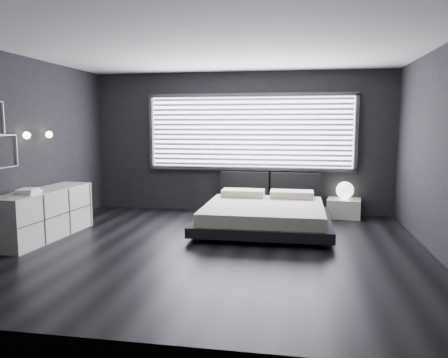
# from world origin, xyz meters

# --- Properties ---
(room) EXTENTS (6.04, 6.00, 2.80)m
(room) POSITION_xyz_m (0.00, 0.00, 1.40)
(room) COLOR black
(room) RESTS_ON ground
(window) EXTENTS (4.14, 0.09, 1.52)m
(window) POSITION_xyz_m (0.20, 2.70, 1.61)
(window) COLOR white
(window) RESTS_ON ground
(headboard) EXTENTS (1.96, 0.16, 0.52)m
(headboard) POSITION_xyz_m (0.61, 2.64, 0.57)
(headboard) COLOR black
(headboard) RESTS_ON ground
(sconce_near) EXTENTS (0.18, 0.11, 0.11)m
(sconce_near) POSITION_xyz_m (-2.88, 0.05, 1.60)
(sconce_near) COLOR silver
(sconce_near) RESTS_ON ground
(sconce_far) EXTENTS (0.18, 0.11, 0.11)m
(sconce_far) POSITION_xyz_m (-2.88, 0.65, 1.60)
(sconce_far) COLOR silver
(sconce_far) RESTS_ON ground
(wall_art_lower) EXTENTS (0.01, 0.48, 0.48)m
(wall_art_lower) POSITION_xyz_m (-2.98, -0.30, 1.38)
(wall_art_lower) COLOR #47474C
(wall_art_lower) RESTS_ON ground
(bed) EXTENTS (2.19, 2.09, 0.56)m
(bed) POSITION_xyz_m (0.61, 1.26, 0.26)
(bed) COLOR black
(bed) RESTS_ON ground
(nightstand) EXTENTS (0.67, 0.58, 0.36)m
(nightstand) POSITION_xyz_m (2.03, 2.50, 0.18)
(nightstand) COLOR white
(nightstand) RESTS_ON ground
(orb_lamp) EXTENTS (0.33, 0.33, 0.33)m
(orb_lamp) POSITION_xyz_m (2.04, 2.53, 0.52)
(orb_lamp) COLOR white
(orb_lamp) RESTS_ON nightstand
(dresser) EXTENTS (0.66, 1.93, 0.76)m
(dresser) POSITION_xyz_m (-2.71, 0.14, 0.38)
(dresser) COLOR white
(dresser) RESTS_ON ground
(book_stack) EXTENTS (0.31, 0.39, 0.07)m
(book_stack) POSITION_xyz_m (-2.73, -0.23, 0.79)
(book_stack) COLOR silver
(book_stack) RESTS_ON dresser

